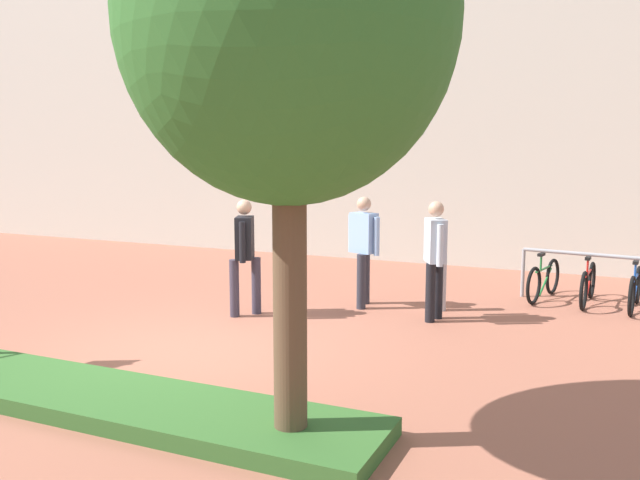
# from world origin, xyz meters

# --- Properties ---
(ground_plane) EXTENTS (60.00, 60.00, 0.00)m
(ground_plane) POSITION_xyz_m (0.00, 0.00, 0.00)
(ground_plane) COLOR #9E5B47
(building_facade) EXTENTS (28.00, 1.20, 10.00)m
(building_facade) POSITION_xyz_m (0.00, 7.83, 5.00)
(building_facade) COLOR beige
(building_facade) RESTS_ON ground
(planter_strip) EXTENTS (7.00, 1.10, 0.16)m
(planter_strip) POSITION_xyz_m (-0.42, -1.76, 0.08)
(planter_strip) COLOR #336028
(planter_strip) RESTS_ON ground
(tree_sidewalk) EXTENTS (2.66, 2.66, 4.94)m
(tree_sidewalk) POSITION_xyz_m (2.28, -1.76, 3.46)
(tree_sidewalk) COLOR brown
(tree_sidewalk) RESTS_ON ground
(bike_rack_cluster) EXTENTS (2.09, 1.72, 0.83)m
(bike_rack_cluster) POSITION_xyz_m (4.35, 4.65, 0.35)
(bike_rack_cluster) COLOR #99999E
(bike_rack_cluster) RESTS_ON ground
(bollard_steel) EXTENTS (0.16, 0.16, 0.90)m
(bollard_steel) POSITION_xyz_m (2.32, 3.31, 0.45)
(bollard_steel) COLOR #ADADB2
(bollard_steel) RESTS_ON ground
(person_suited_navy) EXTENTS (0.38, 0.57, 1.72)m
(person_suited_navy) POSITION_xyz_m (-0.26, 1.85, 0.98)
(person_suited_navy) COLOR #383342
(person_suited_navy) RESTS_ON ground
(person_shirt_white) EXTENTS (0.58, 0.49, 1.72)m
(person_shirt_white) POSITION_xyz_m (1.14, 3.09, 0.98)
(person_shirt_white) COLOR #2D2D38
(person_shirt_white) RESTS_ON ground
(person_shirt_blue) EXTENTS (0.40, 0.55, 1.72)m
(person_shirt_blue) POSITION_xyz_m (2.37, 2.69, 0.98)
(person_shirt_blue) COLOR black
(person_shirt_blue) RESTS_ON ground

